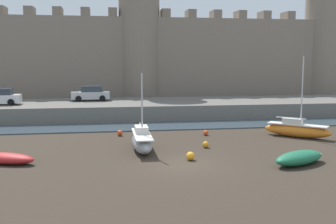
# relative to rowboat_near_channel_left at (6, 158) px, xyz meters

# --- Properties ---
(ground_plane) EXTENTS (160.00, 160.00, 0.00)m
(ground_plane) POSITION_rel_rowboat_near_channel_left_xyz_m (10.16, -1.81, -0.33)
(ground_plane) COLOR #382D23
(water_channel) EXTENTS (80.00, 4.50, 0.10)m
(water_channel) POSITION_rel_rowboat_near_channel_left_xyz_m (10.16, 11.54, -0.28)
(water_channel) COLOR #3D4C56
(water_channel) RESTS_ON ground
(quay_road) EXTENTS (64.02, 10.00, 1.59)m
(quay_road) POSITION_rel_rowboat_near_channel_left_xyz_m (10.16, 18.79, 0.46)
(quay_road) COLOR #666059
(quay_road) RESTS_ON ground
(castle) EXTENTS (57.95, 5.94, 19.75)m
(castle) POSITION_rel_rowboat_near_channel_left_xyz_m (10.16, 28.77, 6.74)
(castle) COLOR gray
(castle) RESTS_ON ground
(rowboat_near_channel_left) EXTENTS (3.87, 2.57, 0.63)m
(rowboat_near_channel_left) POSITION_rel_rowboat_near_channel_left_xyz_m (0.00, 0.00, 0.00)
(rowboat_near_channel_left) COLOR red
(rowboat_near_channel_left) RESTS_ON ground
(rowboat_foreground_right) EXTENTS (3.96, 2.87, 0.78)m
(rowboat_foreground_right) POSITION_rel_rowboat_near_channel_left_xyz_m (16.80, -2.77, 0.08)
(rowboat_foreground_right) COLOR #1E6B47
(rowboat_foreground_right) RESTS_ON ground
(sailboat_near_channel_right) EXTENTS (4.63, 4.35, 6.33)m
(sailboat_near_channel_right) POSITION_rel_rowboat_near_channel_left_xyz_m (20.55, 4.99, 0.28)
(sailboat_near_channel_right) COLOR orange
(sailboat_near_channel_right) RESTS_ON ground
(sailboat_midflat_left) EXTENTS (1.30, 5.32, 5.16)m
(sailboat_midflat_left) POSITION_rel_rowboat_near_channel_left_xyz_m (8.14, 2.25, 0.32)
(sailboat_midflat_left) COLOR gray
(sailboat_midflat_left) RESTS_ON ground
(mooring_buoy_near_channel) EXTENTS (0.42, 0.42, 0.42)m
(mooring_buoy_near_channel) POSITION_rel_rowboat_near_channel_left_xyz_m (13.67, 6.75, -0.12)
(mooring_buoy_near_channel) COLOR #E04C1E
(mooring_buoy_near_channel) RESTS_ON ground
(mooring_buoy_mid_mud) EXTENTS (0.45, 0.45, 0.45)m
(mooring_buoy_mid_mud) POSITION_rel_rowboat_near_channel_left_xyz_m (12.55, 2.35, -0.11)
(mooring_buoy_mid_mud) COLOR orange
(mooring_buoy_mid_mud) RESTS_ON ground
(mooring_buoy_near_shore) EXTENTS (0.46, 0.46, 0.46)m
(mooring_buoy_near_shore) POSITION_rel_rowboat_near_channel_left_xyz_m (6.83, 7.60, -0.10)
(mooring_buoy_near_shore) COLOR #E04C1E
(mooring_buoy_near_shore) RESTS_ON ground
(mooring_buoy_off_centre) EXTENTS (0.52, 0.52, 0.52)m
(mooring_buoy_off_centre) POSITION_rel_rowboat_near_channel_left_xyz_m (10.80, -0.87, -0.07)
(mooring_buoy_off_centre) COLOR orange
(mooring_buoy_off_centre) RESTS_ON ground
(car_quay_centre_east) EXTENTS (4.15, 1.98, 1.62)m
(car_quay_centre_east) POSITION_rel_rowboat_near_channel_left_xyz_m (4.09, 20.39, 2.04)
(car_quay_centre_east) COLOR #B2B5B7
(car_quay_centre_east) RESTS_ON quay_road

